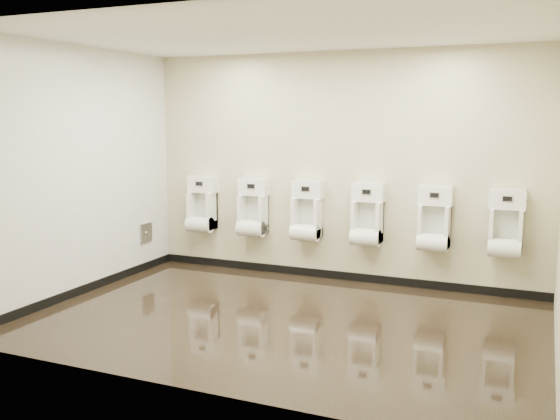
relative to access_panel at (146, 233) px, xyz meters
The scene contains 15 objects.
ground 2.80m from the access_panel, 25.81° to the right, with size 5.00×3.50×0.00m, color black.
ceiling 3.59m from the access_panel, 25.81° to the right, with size 5.00×3.50×0.00m, color silver.
back_wall 2.70m from the access_panel, 12.50° to the left, with size 5.00×0.02×2.80m, color beige.
front_wall 3.96m from the access_panel, 49.93° to the right, with size 5.00×0.02×2.80m, color beige.
left_wall 1.50m from the access_panel, 90.87° to the right, with size 0.02×3.50×2.80m, color beige.
tile_overlay_left 1.50m from the access_panel, 90.63° to the right, with size 0.01×3.50×2.80m, color white.
skirting_back 2.58m from the access_panel, 12.23° to the left, with size 5.00×0.02×0.10m, color black.
skirting_left 1.28m from the access_panel, 90.30° to the right, with size 0.02×3.50×0.10m, color black.
access_panel is the anchor object (origin of this frame).
urinal_0 0.80m from the access_panel, 34.45° to the left, with size 0.39×0.30×0.73m.
urinal_1 1.47m from the access_panel, 17.01° to the left, with size 0.39×0.30×0.73m.
urinal_2 2.18m from the access_panel, 11.23° to the left, with size 0.39×0.30×0.73m.
urinal_3 2.93m from the access_panel, ahead, with size 0.39×0.30×0.73m.
urinal_4 3.71m from the access_panel, ahead, with size 0.39×0.30×0.73m.
urinal_5 4.48m from the access_panel, ahead, with size 0.39×0.30×0.73m.
Camera 1 is at (2.34, -5.53, 2.03)m, focal length 40.00 mm.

